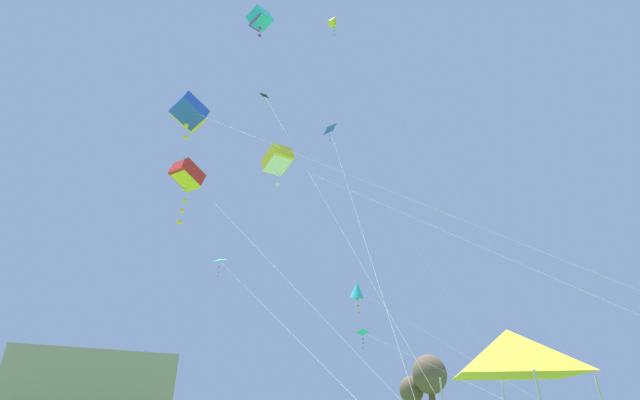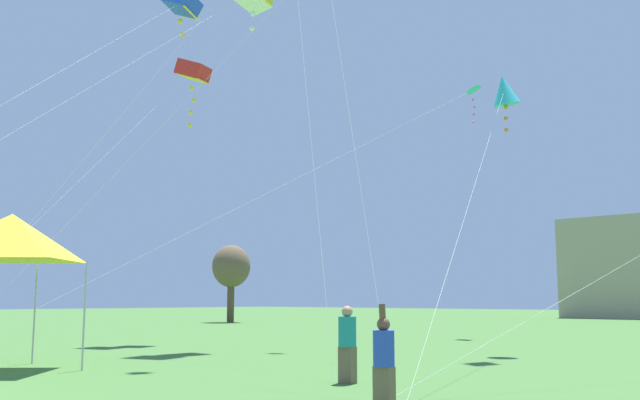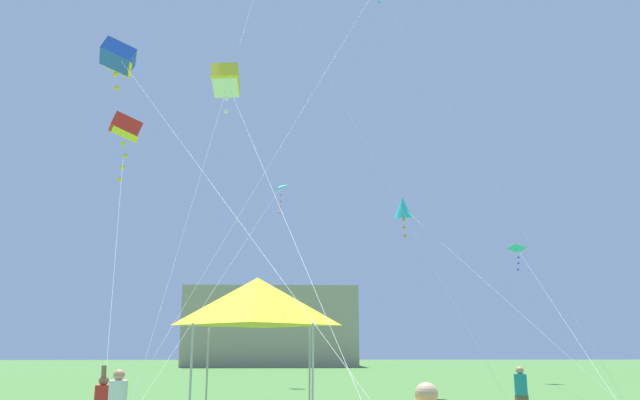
% 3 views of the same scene
% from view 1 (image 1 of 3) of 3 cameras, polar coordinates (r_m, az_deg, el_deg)
% --- Properties ---
extents(distant_building, '(20.68, 10.43, 9.42)m').
position_cam_1_polar(distant_building, '(70.86, -28.71, -21.28)').
color(distant_building, tan).
rests_on(distant_building, ground).
extents(tree_near_right, '(4.30, 4.30, 8.68)m').
position_cam_1_polar(tree_near_right, '(60.41, 14.42, -21.68)').
color(tree_near_right, brown).
rests_on(tree_near_right, ground).
extents(tree_far_left, '(3.10, 3.10, 6.25)m').
position_cam_1_polar(tree_far_left, '(62.27, 12.10, -23.62)').
color(tree_far_left, brown).
rests_on(tree_far_left, ground).
extents(festival_tent, '(3.06, 3.06, 3.95)m').
position_cam_1_polar(festival_tent, '(13.38, 24.09, -18.06)').
color(festival_tent, '#B7B7BC').
rests_on(festival_tent, ground).
extents(kite_cyan_delta_0, '(6.44, 24.47, 9.15)m').
position_cam_1_polar(kite_cyan_delta_0, '(43.31, 5.79, -17.24)').
color(kite_cyan_delta_0, silver).
rests_on(kite_cyan_delta_0, ground).
extents(kite_blue_box_1, '(10.99, 19.76, 15.70)m').
position_cam_1_polar(kite_blue_box_1, '(22.01, -17.00, 11.19)').
color(kite_blue_box_1, silver).
rests_on(kite_blue_box_1, ground).
extents(kite_yellow_box_2, '(5.24, 18.80, 14.47)m').
position_cam_1_polar(kite_yellow_box_2, '(22.74, -5.64, 5.35)').
color(kite_yellow_box_2, silver).
rests_on(kite_yellow_box_2, ground).
extents(kite_blue_delta_3, '(9.67, 17.19, 23.16)m').
position_cam_1_polar(kite_blue_delta_3, '(35.25, 1.27, 9.37)').
color(kite_blue_delta_3, silver).
rests_on(kite_blue_delta_3, ground).
extents(kite_cyan_diamond_4, '(5.07, 12.83, 9.67)m').
position_cam_1_polar(kite_cyan_diamond_4, '(28.63, 4.97, -11.92)').
color(kite_cyan_diamond_4, silver).
rests_on(kite_cyan_diamond_4, ground).
extents(kite_cyan_box_5, '(11.83, 9.18, 26.59)m').
position_cam_1_polar(kite_cyan_box_5, '(31.61, -7.99, 22.76)').
color(kite_cyan_box_5, silver).
rests_on(kite_cyan_box_5, ground).
extents(kite_black_delta_6, '(2.12, 15.98, 22.07)m').
position_cam_1_polar(kite_black_delta_6, '(30.31, -7.10, 13.18)').
color(kite_black_delta_6, silver).
rests_on(kite_black_delta_6, ground).
extents(kite_yellow_diamond_7, '(10.43, 7.25, 25.49)m').
position_cam_1_polar(kite_yellow_diamond_7, '(30.46, 1.94, 22.74)').
color(kite_yellow_diamond_7, silver).
rests_on(kite_yellow_diamond_7, ground).
extents(kite_red_box_8, '(4.27, 12.91, 12.29)m').
position_cam_1_polar(kite_red_box_8, '(20.68, -17.30, 3.12)').
color(kite_red_box_8, silver).
rests_on(kite_red_box_8, ground).
extents(kite_cyan_delta_9, '(3.78, 24.18, 12.54)m').
position_cam_1_polar(kite_cyan_delta_9, '(33.43, -13.21, -8.06)').
color(kite_cyan_delta_9, silver).
rests_on(kite_cyan_delta_9, ground).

